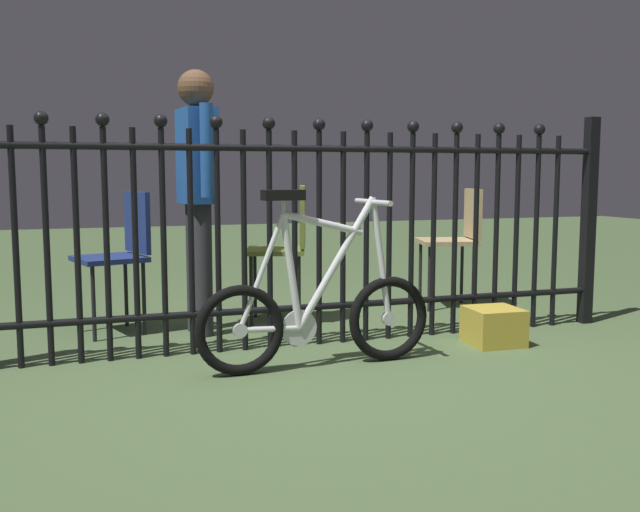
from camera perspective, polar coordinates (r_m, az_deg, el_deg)
ground_plane at (r=3.57m, az=1.49°, el=-9.09°), size 20.00×20.00×0.00m
iron_fence at (r=3.95m, az=-2.39°, el=2.28°), size 3.87×0.07×1.31m
bicycle at (r=3.56m, az=-0.26°, el=-4.28°), size 1.23×0.40×0.88m
chair_navy at (r=4.49m, az=-15.44°, el=0.68°), size 0.47×0.47×0.85m
chair_tan at (r=5.24m, az=10.83°, el=1.73°), size 0.48×0.48×0.85m
chair_olive at (r=4.63m, az=-2.58°, el=1.30°), size 0.47×0.46×0.88m
person_visitor at (r=4.34m, az=-9.68°, el=6.00°), size 0.21×0.47×1.56m
display_crate at (r=4.19m, az=13.58°, el=-5.43°), size 0.30×0.30×0.21m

